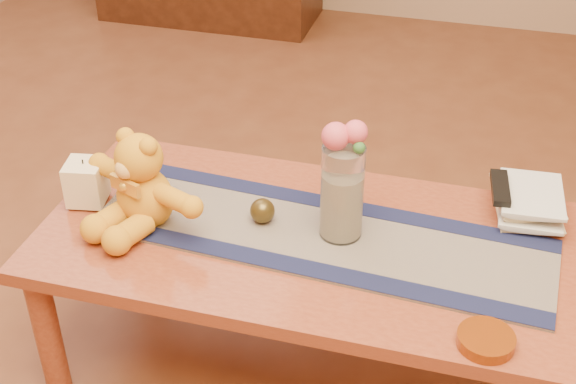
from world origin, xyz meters
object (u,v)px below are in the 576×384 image
(teddy_bear, at_px, (143,180))
(bronze_ball, at_px, (262,211))
(glass_vase, at_px, (342,192))
(book_bottom, at_px, (496,208))
(amber_dish, at_px, (486,340))
(pillar_candle, at_px, (86,182))
(tv_remote, at_px, (500,188))

(teddy_bear, bearing_deg, bronze_ball, 35.04)
(glass_vase, bearing_deg, bronze_ball, -179.23)
(book_bottom, relative_size, amber_dish, 1.74)
(pillar_candle, xyz_separation_m, book_bottom, (1.09, 0.26, -0.06))
(glass_vase, height_order, book_bottom, glass_vase)
(bronze_ball, xyz_separation_m, amber_dish, (0.61, -0.30, -0.03))
(amber_dish, bearing_deg, glass_vase, 142.36)
(teddy_bear, height_order, book_bottom, teddy_bear)
(bronze_ball, bearing_deg, glass_vase, 0.77)
(bronze_ball, height_order, tv_remote, tv_remote)
(pillar_candle, distance_m, glass_vase, 0.71)
(pillar_candle, bearing_deg, amber_dish, -13.63)
(pillar_candle, relative_size, tv_remote, 0.74)
(amber_dish, bearing_deg, pillar_candle, 166.37)
(teddy_bear, relative_size, pillar_candle, 3.10)
(amber_dish, bearing_deg, bronze_ball, 153.59)
(teddy_bear, distance_m, pillar_candle, 0.21)
(pillar_candle, height_order, book_bottom, pillar_candle)
(teddy_bear, xyz_separation_m, book_bottom, (0.90, 0.30, -0.12))
(glass_vase, xyz_separation_m, amber_dish, (0.39, -0.30, -0.12))
(glass_vase, height_order, tv_remote, glass_vase)
(bronze_ball, xyz_separation_m, book_bottom, (0.60, 0.22, -0.03))
(pillar_candle, xyz_separation_m, bronze_ball, (0.50, 0.03, -0.03))
(amber_dish, bearing_deg, tv_remote, 90.65)
(book_bottom, xyz_separation_m, amber_dish, (0.01, -0.52, 0.00))
(teddy_bear, bearing_deg, amber_dish, 7.40)
(teddy_bear, xyz_separation_m, bronze_ball, (0.30, 0.07, -0.09))
(pillar_candle, xyz_separation_m, tv_remote, (1.09, 0.25, 0.02))
(pillar_candle, bearing_deg, teddy_bear, -11.14)
(glass_vase, xyz_separation_m, bronze_ball, (-0.21, -0.00, -0.10))
(glass_vase, height_order, bronze_ball, glass_vase)
(teddy_bear, xyz_separation_m, glass_vase, (0.51, 0.08, 0.01))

